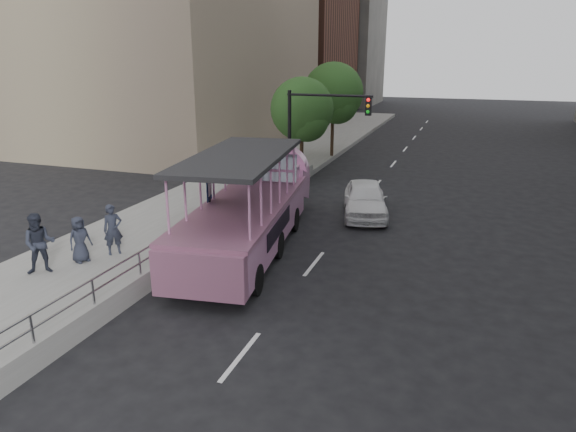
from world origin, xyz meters
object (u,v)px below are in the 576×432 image
object	(u,v)px
car	(365,199)
pedestrian_mid	(39,244)
pedestrian_near	(113,230)
street_tree_near	(303,112)
duck_boat	(253,208)
street_tree_far	(334,95)
traffic_signal	(313,126)
parking_sign	(210,204)
pedestrian_far	(80,239)

from	to	relation	value
car	pedestrian_mid	world-z (taller)	pedestrian_mid
car	pedestrian_near	world-z (taller)	pedestrian_near
street_tree_near	duck_boat	bearing A→B (deg)	-81.76
car	street_tree_near	distance (m)	8.16
duck_boat	pedestrian_mid	bearing A→B (deg)	-131.79
duck_boat	street_tree_far	size ratio (longest dim) A/B	1.76
pedestrian_mid	traffic_signal	size ratio (longest dim) A/B	0.37
pedestrian_near	traffic_signal	distance (m)	11.51
street_tree_far	pedestrian_near	bearing A→B (deg)	-96.79
pedestrian_near	street_tree_near	distance (m)	14.46
car	parking_sign	bearing A→B (deg)	-138.34
parking_sign	traffic_signal	size ratio (longest dim) A/B	0.55
car	street_tree_near	bearing A→B (deg)	115.47
duck_boat	street_tree_far	distance (m)	17.05
pedestrian_near	car	bearing A→B (deg)	0.57
parking_sign	street_tree_far	distance (m)	18.29
car	parking_sign	xyz separation A→B (m)	(-4.30, -6.26, 1.03)
traffic_signal	street_tree_far	xyz separation A→B (m)	(-1.40, 9.43, 0.81)
pedestrian_near	street_tree_far	size ratio (longest dim) A/B	0.27
duck_boat	car	xyz separation A→B (m)	(3.25, 4.89, -0.60)
duck_boat	street_tree_near	bearing A→B (deg)	98.24
pedestrian_near	traffic_signal	world-z (taller)	traffic_signal
car	pedestrian_mid	size ratio (longest dim) A/B	2.35
pedestrian_mid	street_tree_near	xyz separation A→B (m)	(3.27, 16.14, 2.55)
traffic_signal	street_tree_far	distance (m)	9.57
pedestrian_far	pedestrian_near	bearing A→B (deg)	-11.79
street_tree_far	pedestrian_mid	bearing A→B (deg)	-98.91
street_tree_far	street_tree_near	bearing A→B (deg)	-91.91
pedestrian_far	traffic_signal	size ratio (longest dim) A/B	0.30
car	traffic_signal	xyz separation A→B (m)	(-3.20, 2.43, 2.73)
car	street_tree_far	world-z (taller)	street_tree_far
duck_boat	pedestrian_far	size ratio (longest dim) A/B	7.37
duck_boat	street_tree_far	xyz separation A→B (m)	(-1.36, 16.74, 2.94)
pedestrian_far	parking_sign	bearing A→B (deg)	-28.40
pedestrian_mid	parking_sign	distance (m)	5.54
pedestrian_far	duck_boat	bearing A→B (deg)	-25.11
pedestrian_near	street_tree_near	bearing A→B (deg)	32.20
street_tree_near	pedestrian_mid	bearing A→B (deg)	-101.46
street_tree_near	traffic_signal	bearing A→B (deg)	-65.02
pedestrian_near	pedestrian_far	bearing A→B (deg)	-171.26
car	street_tree_far	bearing A→B (deg)	97.33
pedestrian_mid	pedestrian_far	bearing A→B (deg)	30.90
pedestrian_far	street_tree_far	size ratio (longest dim) A/B	0.24
car	street_tree_far	size ratio (longest dim) A/B	0.70
duck_boat	car	distance (m)	5.90
car	street_tree_near	world-z (taller)	street_tree_near
traffic_signal	street_tree_near	distance (m)	3.80
pedestrian_mid	street_tree_far	distance (m)	22.62
parking_sign	street_tree_near	world-z (taller)	street_tree_near
pedestrian_mid	pedestrian_far	size ratio (longest dim) A/B	1.25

